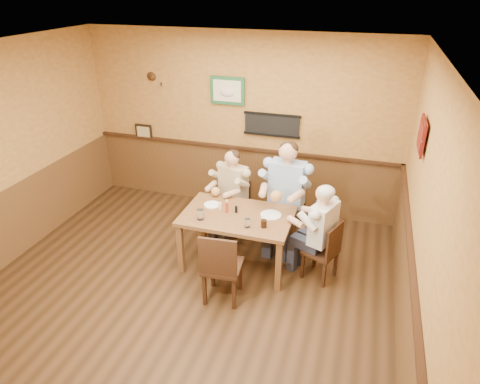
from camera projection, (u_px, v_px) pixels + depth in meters
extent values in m
plane|color=black|center=(180.00, 297.00, 5.16)|extent=(5.00, 5.00, 0.00)
cube|color=silver|center=(161.00, 57.00, 3.91)|extent=(5.00, 5.00, 0.02)
cube|color=#C38D44|center=(241.00, 124.00, 6.67)|extent=(5.00, 0.02, 2.80)
cube|color=#C38D44|center=(423.00, 230.00, 3.88)|extent=(0.02, 5.00, 2.80)
cube|color=brown|center=(240.00, 177.00, 7.06)|extent=(5.00, 0.02, 1.00)
cube|color=brown|center=(404.00, 306.00, 4.29)|extent=(0.02, 5.00, 1.00)
cube|color=black|center=(272.00, 125.00, 6.48)|extent=(0.88, 0.03, 0.34)
cube|color=#206033|center=(227.00, 91.00, 6.46)|extent=(0.54, 0.03, 0.42)
cube|color=black|center=(144.00, 132.00, 7.21)|extent=(0.30, 0.03, 0.26)
cube|color=maroon|center=(422.00, 135.00, 4.54)|extent=(0.03, 0.48, 0.36)
cube|color=brown|center=(237.00, 216.00, 5.46)|extent=(1.40, 0.90, 0.05)
cube|color=brown|center=(181.00, 249.00, 5.46)|extent=(0.07, 0.07, 0.70)
cube|color=brown|center=(279.00, 266.00, 5.12)|extent=(0.07, 0.07, 0.70)
cube|color=brown|center=(203.00, 219.00, 6.13)|extent=(0.07, 0.07, 0.70)
cube|color=brown|center=(291.00, 233.00, 5.79)|extent=(0.07, 0.07, 0.70)
cylinder|color=white|center=(200.00, 214.00, 5.31)|extent=(0.11, 0.11, 0.13)
cylinder|color=white|center=(247.00, 223.00, 5.15)|extent=(0.10, 0.10, 0.11)
cylinder|color=black|center=(264.00, 224.00, 5.15)|extent=(0.08, 0.08, 0.10)
cylinder|color=#B13312|center=(227.00, 207.00, 5.46)|extent=(0.05, 0.05, 0.16)
cylinder|color=silver|center=(220.00, 206.00, 5.54)|extent=(0.05, 0.05, 0.10)
cylinder|color=black|center=(236.00, 209.00, 5.47)|extent=(0.04, 0.04, 0.09)
cylinder|color=white|center=(212.00, 205.00, 5.66)|extent=(0.28, 0.28, 0.01)
cylinder|color=silver|center=(271.00, 215.00, 5.41)|extent=(0.30, 0.30, 0.02)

